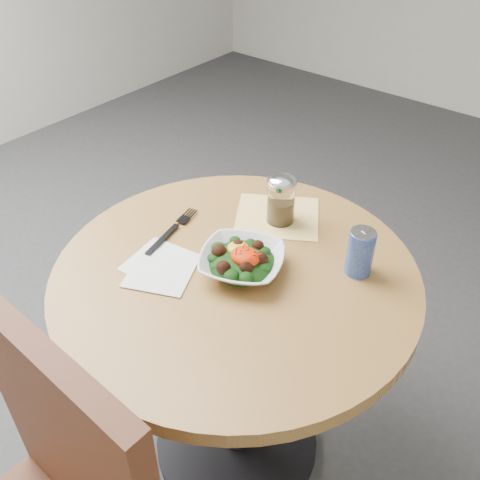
% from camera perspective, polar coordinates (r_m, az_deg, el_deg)
% --- Properties ---
extents(ground, '(6.00, 6.00, 0.00)m').
position_cam_1_polar(ground, '(1.89, -0.36, -20.72)').
color(ground, '#323235').
rests_on(ground, ground).
extents(table, '(0.90, 0.90, 0.75)m').
position_cam_1_polar(table, '(1.45, -0.44, -9.17)').
color(table, black).
rests_on(table, ground).
extents(cloth_napkin, '(0.30, 0.30, 0.00)m').
position_cam_1_polar(cloth_napkin, '(1.49, 4.00, 2.53)').
color(cloth_napkin, '#F69F0C').
rests_on(cloth_napkin, table).
extents(paper_napkins, '(0.21, 0.21, 0.00)m').
position_cam_1_polar(paper_napkins, '(1.33, -8.47, -2.86)').
color(paper_napkins, white).
rests_on(paper_napkins, table).
extents(salad_bowl, '(0.27, 0.27, 0.08)m').
position_cam_1_polar(salad_bowl, '(1.29, 0.20, -2.27)').
color(salad_bowl, white).
rests_on(salad_bowl, table).
extents(fork, '(0.07, 0.23, 0.00)m').
position_cam_1_polar(fork, '(1.44, -7.14, 1.16)').
color(fork, black).
rests_on(fork, table).
extents(spice_shaker, '(0.08, 0.08, 0.14)m').
position_cam_1_polar(spice_shaker, '(1.44, 4.40, 4.32)').
color(spice_shaker, silver).
rests_on(spice_shaker, table).
extents(beverage_can, '(0.06, 0.06, 0.12)m').
position_cam_1_polar(beverage_can, '(1.30, 12.71, -1.27)').
color(beverage_can, '#0D1993').
rests_on(beverage_can, table).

